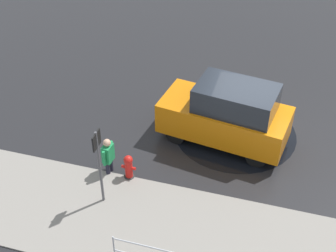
% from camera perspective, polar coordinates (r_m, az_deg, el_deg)
% --- Properties ---
extents(ground_plane, '(60.00, 60.00, 0.00)m').
position_cam_1_polar(ground_plane, '(15.03, 9.81, -1.77)').
color(ground_plane, black).
extents(kerb_strip, '(24.00, 3.20, 0.04)m').
position_cam_1_polar(kerb_strip, '(12.05, 6.84, -14.07)').
color(kerb_strip, gray).
rests_on(kerb_strip, ground).
extents(moving_hatchback, '(4.11, 2.25, 2.06)m').
position_cam_1_polar(moving_hatchback, '(14.31, 7.23, 1.44)').
color(moving_hatchback, orange).
rests_on(moving_hatchback, ground).
extents(fire_hydrant, '(0.42, 0.31, 0.80)m').
position_cam_1_polar(fire_hydrant, '(13.35, -4.82, -5.02)').
color(fire_hydrant, red).
rests_on(fire_hydrant, ground).
extents(pedestrian, '(0.27, 0.57, 1.22)m').
position_cam_1_polar(pedestrian, '(13.39, -7.32, -3.45)').
color(pedestrian, '#1E8C4C').
rests_on(pedestrian, ground).
extents(sign_post, '(0.07, 0.44, 2.40)m').
position_cam_1_polar(sign_post, '(11.96, -8.46, -3.84)').
color(sign_post, '#4C4C51').
rests_on(sign_post, ground).
extents(puddle_patch, '(3.93, 3.93, 0.01)m').
position_cam_1_polar(puddle_patch, '(15.30, 8.14, -0.73)').
color(puddle_patch, black).
rests_on(puddle_patch, ground).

